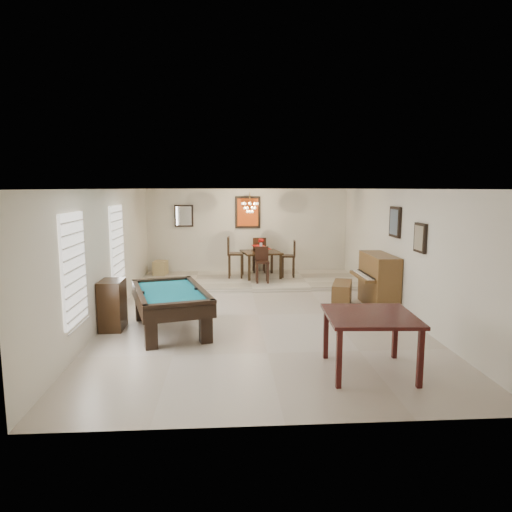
{
  "coord_description": "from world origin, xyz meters",
  "views": [
    {
      "loc": [
        -0.63,
        -9.21,
        2.62
      ],
      "look_at": [
        0.0,
        0.6,
        1.15
      ],
      "focal_mm": 32.0,
      "sensor_mm": 36.0,
      "label": 1
    }
  ],
  "objects": [
    {
      "name": "wall_right",
      "position": [
        3.0,
        0.0,
        1.3
      ],
      "size": [
        0.04,
        9.0,
        2.6
      ],
      "primitive_type": "cube",
      "color": "silver",
      "rests_on": "ground_plane"
    },
    {
      "name": "piano_bench",
      "position": [
        1.91,
        0.54,
        0.27
      ],
      "size": [
        0.67,
        1.05,
        0.55
      ],
      "primitive_type": "cube",
      "rotation": [
        0.0,
        0.0,
        -0.32
      ],
      "color": "brown",
      "rests_on": "ground_plane"
    },
    {
      "name": "wall_left",
      "position": [
        -3.0,
        0.0,
        1.3
      ],
      "size": [
        0.04,
        9.0,
        2.6
      ],
      "primitive_type": "cube",
      "color": "silver",
      "rests_on": "ground_plane"
    },
    {
      "name": "wall_front",
      "position": [
        0.0,
        -4.5,
        1.3
      ],
      "size": [
        6.0,
        0.04,
        2.6
      ],
      "primitive_type": "cube",
      "color": "silver",
      "rests_on": "ground_plane"
    },
    {
      "name": "dining_chair_east",
      "position": [
        1.1,
        3.45,
        0.64
      ],
      "size": [
        0.42,
        0.42,
        1.03
      ],
      "primitive_type": null,
      "rotation": [
        0.0,
        0.0,
        -1.68
      ],
      "color": "black",
      "rests_on": "dining_step"
    },
    {
      "name": "dining_step",
      "position": [
        0.0,
        3.25,
        0.06
      ],
      "size": [
        6.0,
        2.5,
        0.12
      ],
      "primitive_type": "cube",
      "color": "beige",
      "rests_on": "ground_plane"
    },
    {
      "name": "ceiling",
      "position": [
        0.0,
        0.0,
        2.6
      ],
      "size": [
        6.0,
        9.0,
        0.04
      ],
      "primitive_type": "cube",
      "color": "white",
      "rests_on": "wall_back"
    },
    {
      "name": "dining_table",
      "position": [
        0.33,
        3.49,
        0.54
      ],
      "size": [
        1.19,
        1.19,
        0.85
      ],
      "primitive_type": null,
      "rotation": [
        0.0,
        0.0,
        0.18
      ],
      "color": "black",
      "rests_on": "dining_step"
    },
    {
      "name": "dining_chair_west",
      "position": [
        -0.4,
        3.45,
        0.7
      ],
      "size": [
        0.45,
        0.45,
        1.16
      ],
      "primitive_type": null,
      "rotation": [
        0.0,
        0.0,
        1.51
      ],
      "color": "black",
      "rests_on": "dining_step"
    },
    {
      "name": "upright_piano",
      "position": [
        2.59,
        0.51,
        0.59
      ],
      "size": [
        0.79,
        1.41,
        1.17
      ],
      "primitive_type": null,
      "color": "brown",
      "rests_on": "ground_plane"
    },
    {
      "name": "window_left_front",
      "position": [
        -2.97,
        -2.2,
        1.4
      ],
      "size": [
        0.06,
        1.0,
        1.7
      ],
      "primitive_type": "cube",
      "color": "white",
      "rests_on": "wall_left"
    },
    {
      "name": "corner_bench",
      "position": [
        -2.57,
        4.02,
        0.32
      ],
      "size": [
        0.41,
        0.49,
        0.4
      ],
      "primitive_type": "cube",
      "rotation": [
        0.0,
        0.0,
        -0.12
      ],
      "color": "tan",
      "rests_on": "dining_step"
    },
    {
      "name": "ground_plane",
      "position": [
        0.0,
        0.0,
        -0.01
      ],
      "size": [
        6.0,
        9.0,
        0.02
      ],
      "primitive_type": "cube",
      "color": "beige"
    },
    {
      "name": "dining_chair_south",
      "position": [
        0.3,
        2.69,
        0.6
      ],
      "size": [
        0.35,
        0.35,
        0.95
      ],
      "primitive_type": null,
      "rotation": [
        0.0,
        0.0,
        -0.0
      ],
      "color": "black",
      "rests_on": "dining_step"
    },
    {
      "name": "flower_vase",
      "position": [
        0.33,
        3.49,
        1.1
      ],
      "size": [
        0.18,
        0.18,
        0.26
      ],
      "primitive_type": null,
      "rotation": [
        0.0,
        0.0,
        0.22
      ],
      "color": "#A0120D",
      "rests_on": "dining_table"
    },
    {
      "name": "back_painting",
      "position": [
        0.0,
        4.46,
        1.9
      ],
      "size": [
        0.75,
        0.06,
        0.95
      ],
      "primitive_type": "cube",
      "color": "#D84C14",
      "rests_on": "wall_back"
    },
    {
      "name": "window_left_rear",
      "position": [
        -2.97,
        0.6,
        1.4
      ],
      "size": [
        0.06,
        1.0,
        1.7
      ],
      "primitive_type": "cube",
      "color": "white",
      "rests_on": "wall_left"
    },
    {
      "name": "pool_table",
      "position": [
        -1.69,
        -0.94,
        0.37
      ],
      "size": [
        1.75,
        2.45,
        0.74
      ],
      "primitive_type": null,
      "rotation": [
        0.0,
        0.0,
        0.27
      ],
      "color": "black",
      "rests_on": "ground_plane"
    },
    {
      "name": "right_picture_upper",
      "position": [
        2.96,
        0.3,
        1.9
      ],
      "size": [
        0.06,
        0.55,
        0.65
      ],
      "primitive_type": "cube",
      "color": "slate",
      "rests_on": "wall_right"
    },
    {
      "name": "apothecary_chest",
      "position": [
        -2.77,
        -0.8,
        0.46
      ],
      "size": [
        0.41,
        0.62,
        0.93
      ],
      "primitive_type": "cube",
      "color": "black",
      "rests_on": "ground_plane"
    },
    {
      "name": "right_picture_lower",
      "position": [
        2.96,
        -1.0,
        1.7
      ],
      "size": [
        0.06,
        0.45,
        0.55
      ],
      "primitive_type": "cube",
      "color": "gray",
      "rests_on": "wall_right"
    },
    {
      "name": "dining_chair_north",
      "position": [
        0.32,
        4.26,
        0.65
      ],
      "size": [
        0.4,
        0.4,
        1.05
      ],
      "primitive_type": null,
      "rotation": [
        0.0,
        0.0,
        3.17
      ],
      "color": "black",
      "rests_on": "dining_step"
    },
    {
      "name": "wall_back",
      "position": [
        0.0,
        4.5,
        1.3
      ],
      "size": [
        6.0,
        0.04,
        2.6
      ],
      "primitive_type": "cube",
      "color": "silver",
      "rests_on": "ground_plane"
    },
    {
      "name": "back_mirror",
      "position": [
        -1.9,
        4.46,
        1.8
      ],
      "size": [
        0.55,
        0.06,
        0.65
      ],
      "primitive_type": "cube",
      "color": "white",
      "rests_on": "wall_back"
    },
    {
      "name": "chandelier",
      "position": [
        0.0,
        3.2,
        2.2
      ],
      "size": [
        0.44,
        0.44,
        0.6
      ],
      "primitive_type": null,
      "color": "#FFE5B2",
      "rests_on": "ceiling"
    },
    {
      "name": "square_table",
      "position": [
        1.39,
        -3.08,
        0.43
      ],
      "size": [
        1.3,
        1.3,
        0.85
      ],
      "primitive_type": null,
      "rotation": [
        0.0,
        0.0,
        -0.06
      ],
      "color": "black",
      "rests_on": "ground_plane"
    }
  ]
}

